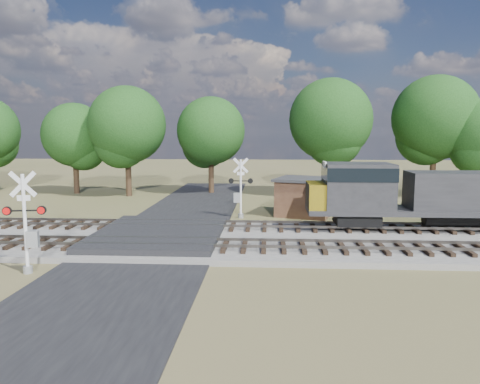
{
  "coord_description": "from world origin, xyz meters",
  "views": [
    {
      "loc": [
        6.19,
        -25.43,
        6.21
      ],
      "look_at": [
        4.53,
        2.0,
        2.66
      ],
      "focal_mm": 35.0,
      "sensor_mm": 36.0,
      "label": 1
    }
  ],
  "objects": [
    {
      "name": "crossing_panel",
      "position": [
        0.0,
        0.5,
        0.32
      ],
      "size": [
        7.0,
        9.0,
        0.62
      ],
      "primitive_type": "cube",
      "color": "#262628",
      "rests_on": "ground"
    },
    {
      "name": "ground",
      "position": [
        0.0,
        0.0,
        0.0
      ],
      "size": [
        160.0,
        160.0,
        0.0
      ],
      "primitive_type": "plane",
      "color": "brown",
      "rests_on": "ground"
    },
    {
      "name": "ballast_bed",
      "position": [
        10.0,
        0.5,
        0.15
      ],
      "size": [
        140.0,
        10.0,
        0.3
      ],
      "primitive_type": "cube",
      "color": "gray",
      "rests_on": "ground"
    },
    {
      "name": "treeline",
      "position": [
        3.44,
        20.29,
        6.75
      ],
      "size": [
        81.6,
        9.89,
        11.77
      ],
      "color": "black",
      "rests_on": "ground"
    },
    {
      "name": "track_near",
      "position": [
        3.12,
        -2.0,
        0.41
      ],
      "size": [
        140.0,
        2.6,
        0.33
      ],
      "color": "black",
      "rests_on": "ballast_bed"
    },
    {
      "name": "track_far",
      "position": [
        3.12,
        3.0,
        0.41
      ],
      "size": [
        140.0,
        2.6,
        0.33
      ],
      "color": "black",
      "rests_on": "ballast_bed"
    },
    {
      "name": "equipment_shed",
      "position": [
        8.98,
        9.38,
        1.42
      ],
      "size": [
        5.19,
        5.19,
        2.8
      ],
      "rotation": [
        0.0,
        0.0,
        -0.32
      ],
      "color": "#452C1D",
      "rests_on": "ground"
    },
    {
      "name": "crossing_signal_near",
      "position": [
        -4.29,
        -5.98,
        1.89
      ],
      "size": [
        1.82,
        0.49,
        4.54
      ],
      "rotation": [
        0.0,
        0.0,
        0.19
      ],
      "color": "silver",
      "rests_on": "ground"
    },
    {
      "name": "road",
      "position": [
        0.0,
        0.0,
        0.04
      ],
      "size": [
        7.0,
        60.0,
        0.08
      ],
      "primitive_type": "cube",
      "color": "black",
      "rests_on": "ground"
    },
    {
      "name": "crossing_signal_far",
      "position": [
        4.14,
        7.89,
        1.82
      ],
      "size": [
        1.76,
        0.38,
        4.38
      ],
      "rotation": [
        0.0,
        0.0,
        3.14
      ],
      "color": "silver",
      "rests_on": "ground"
    }
  ]
}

